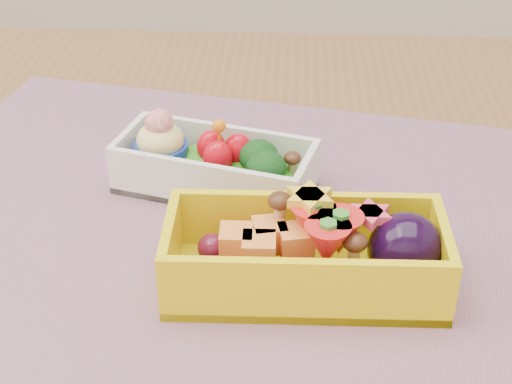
{
  "coord_description": "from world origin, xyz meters",
  "views": [
    {
      "loc": [
        0.01,
        -0.47,
        1.08
      ],
      "look_at": [
        -0.02,
        -0.01,
        0.79
      ],
      "focal_mm": 53.95,
      "sensor_mm": 36.0,
      "label": 1
    }
  ],
  "objects_px": {
    "placemat": "(245,240)",
    "bento_yellow": "(312,253)",
    "bento_white": "(214,165)",
    "table": "(277,329)"
  },
  "relations": [
    {
      "from": "placemat",
      "to": "bento_yellow",
      "type": "relative_size",
      "value": 3.11
    },
    {
      "from": "bento_white",
      "to": "bento_yellow",
      "type": "xyz_separation_m",
      "value": [
        0.08,
        -0.12,
        0.01
      ]
    },
    {
      "from": "table",
      "to": "placemat",
      "type": "distance_m",
      "value": 0.1
    },
    {
      "from": "placemat",
      "to": "table",
      "type": "bearing_deg",
      "value": 32.07
    },
    {
      "from": "placemat",
      "to": "bento_white",
      "type": "bearing_deg",
      "value": 113.5
    },
    {
      "from": "table",
      "to": "placemat",
      "type": "xyz_separation_m",
      "value": [
        -0.02,
        -0.02,
        0.1
      ]
    },
    {
      "from": "bento_white",
      "to": "bento_yellow",
      "type": "distance_m",
      "value": 0.14
    },
    {
      "from": "bento_yellow",
      "to": "table",
      "type": "bearing_deg",
      "value": 107.96
    },
    {
      "from": "table",
      "to": "bento_yellow",
      "type": "xyz_separation_m",
      "value": [
        0.02,
        -0.07,
        0.13
      ]
    },
    {
      "from": "table",
      "to": "bento_white",
      "type": "distance_m",
      "value": 0.14
    }
  ]
}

